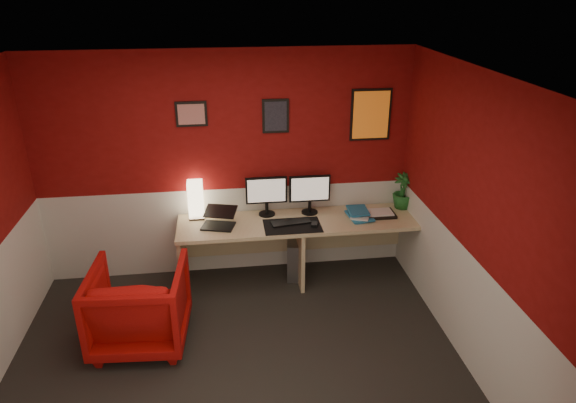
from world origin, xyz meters
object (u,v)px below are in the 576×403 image
Objects in this scene: laptop at (218,217)px; monitor_right at (310,189)px; potted_plant at (403,191)px; monitor_left at (266,190)px; armchair at (139,305)px; shoji_lamp at (196,201)px; zen_tray at (379,214)px; desk at (299,250)px; pc_tower at (296,256)px.

laptop is 0.57× the size of monitor_right.
monitor_right is at bearing -179.97° from potted_plant.
armchair is (-1.28, -1.07, -0.63)m from monitor_left.
laptop is at bearing -167.65° from monitor_right.
potted_plant reaches higher than shoji_lamp.
potted_plant is (0.32, 0.16, 0.19)m from zen_tray.
laptop is at bearing -178.13° from zen_tray.
laptop is at bearing -156.18° from monitor_left.
shoji_lamp reaches higher than desk.
pc_tower is (0.32, -0.07, -0.80)m from monitor_left.
pc_tower is at bearing 94.56° from desk.
potted_plant is at bearing -0.54° from monitor_left.
laptop is at bearing -127.79° from armchair.
laptop is (0.23, -0.26, -0.09)m from shoji_lamp.
potted_plant is 0.47× the size of armchair.
shoji_lamp is (-1.09, 0.22, 0.56)m from desk.
laptop is 1.07m from pc_tower.
armchair is at bearing -140.13° from monitor_left.
shoji_lamp is 2.00m from zen_tray.
monitor_right reaches higher than shoji_lamp.
zen_tray is 0.78× the size of pc_tower.
monitor_right reaches higher than armchair.
zen_tray is 0.41× the size of armchair.
desk is 6.41× the size of potted_plant.
desk is at bearing -76.71° from pc_tower.
desk is at bearing -11.59° from shoji_lamp.
potted_plant is (1.06, 0.00, -0.09)m from monitor_right.
monitor_left reaches higher than potted_plant.
desk is 5.78× the size of pc_tower.
shoji_lamp is 1.32m from armchair.
monitor_left is at bearing 171.61° from zen_tray.
potted_plant is 3.05m from armchair.
monitor_right is at bearing -1.90° from shoji_lamp.
shoji_lamp is 0.99× the size of potted_plant.
zen_tray is (0.74, -0.16, -0.28)m from monitor_right.
potted_plant is at bearing -155.51° from armchair.
monitor_left is at bearing 149.11° from desk.
potted_plant reaches higher than laptop.
shoji_lamp is 1.21× the size of laptop.
armchair is at bearing -160.41° from zen_tray.
laptop is at bearing -177.49° from desk.
laptop is at bearing -160.22° from pc_tower.
zen_tray is at bearing -8.39° from monitor_left.
monitor_left is 1.00× the size of monitor_right.
monitor_right is 2.14m from armchair.
armchair is (-2.81, -1.05, -0.54)m from potted_plant.
armchair is (-2.49, -0.89, -0.36)m from zen_tray.
shoji_lamp is 0.69× the size of monitor_right.
desk is 1.34m from potted_plant.
desk reaches higher than pc_tower.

